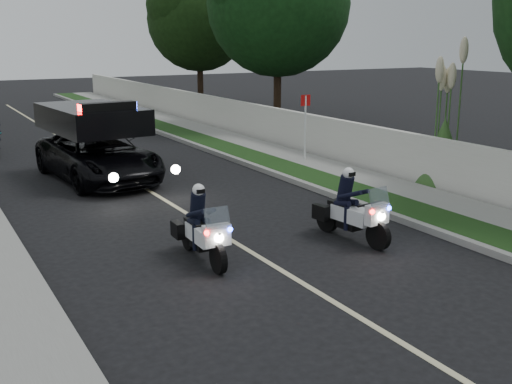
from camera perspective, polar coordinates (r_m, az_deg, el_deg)
ground at (r=10.62m, az=6.27°, el=-9.50°), size 120.00×120.00×0.00m
curb_right at (r=20.82m, az=-0.57°, el=2.52°), size 0.20×60.00×0.15m
grass_verge at (r=21.16m, az=1.09°, el=2.72°), size 1.20×60.00×0.16m
sidewalk_right at (r=21.84m, az=4.03°, el=3.04°), size 1.40×60.00×0.16m
property_wall at (r=22.28m, az=6.21°, el=4.96°), size 0.22×60.00×1.50m
lane_marking at (r=19.24m, az=-11.33°, el=1.07°), size 0.12×50.00×0.01m
police_moto_left at (r=12.21m, az=-4.92°, el=-6.27°), size 0.69×1.80×1.52m
police_moto_right at (r=13.51m, az=8.65°, el=-4.36°), size 0.86×1.92×1.58m
police_suv at (r=19.50m, az=-14.15°, el=1.08°), size 2.96×5.58×2.61m
sign_post at (r=21.44m, az=4.46°, el=2.61°), size 0.38×0.38×2.43m
pampas_far at (r=18.90m, az=16.58°, el=0.51°), size 1.88×1.88×4.46m
tree_right_d at (r=30.14m, az=1.95°, el=5.95°), size 7.63×7.63×11.08m
tree_right_e at (r=38.62m, az=-5.08°, el=7.68°), size 7.08×7.08×10.23m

